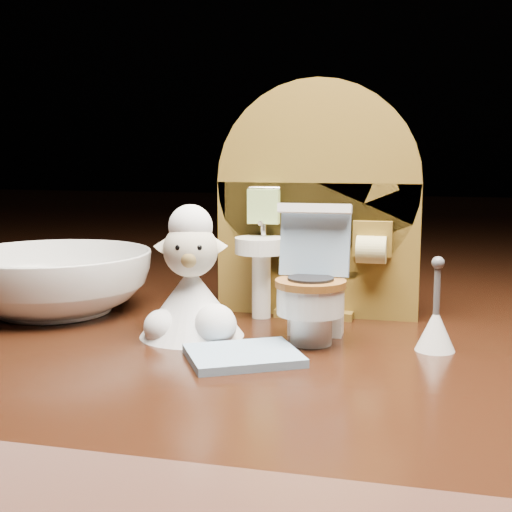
{
  "coord_description": "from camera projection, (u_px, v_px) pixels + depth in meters",
  "views": [
    {
      "loc": [
        0.07,
        -0.39,
        0.11
      ],
      "look_at": [
        -0.03,
        0.01,
        0.05
      ],
      "focal_mm": 50.0,
      "sensor_mm": 36.0,
      "label": 1
    }
  ],
  "objects": [
    {
      "name": "ceramic_bowl",
      "position": [
        54.0,
        282.0,
        0.47
      ],
      "size": [
        0.14,
        0.14,
        0.04
      ],
      "primitive_type": "imported",
      "rotation": [
        0.0,
        0.0,
        -0.09
      ],
      "color": "white",
      "rests_on": "ground"
    },
    {
      "name": "toy_toilet",
      "position": [
        313.0,
        291.0,
        0.4
      ],
      "size": [
        0.04,
        0.05,
        0.08
      ],
      "rotation": [
        0.0,
        0.0,
        0.03
      ],
      "color": "white",
      "rests_on": "ground"
    },
    {
      "name": "toilet_brush",
      "position": [
        436.0,
        326.0,
        0.38
      ],
      "size": [
        0.02,
        0.02,
        0.05
      ],
      "color": "white",
      "rests_on": "ground"
    },
    {
      "name": "plush_lamb",
      "position": [
        192.0,
        291.0,
        0.41
      ],
      "size": [
        0.06,
        0.06,
        0.08
      ],
      "rotation": [
        0.0,
        0.0,
        0.26
      ],
      "color": "white",
      "rests_on": "ground"
    },
    {
      "name": "bath_mat",
      "position": [
        243.0,
        356.0,
        0.37
      ],
      "size": [
        0.07,
        0.07,
        0.0
      ],
      "primitive_type": "cube",
      "rotation": [
        0.0,
        0.0,
        0.51
      ],
      "color": "#84A6C6",
      "rests_on": "ground"
    },
    {
      "name": "backdrop_panel",
      "position": [
        316.0,
        213.0,
        0.46
      ],
      "size": [
        0.13,
        0.05,
        0.15
      ],
      "color": "brown",
      "rests_on": "ground"
    }
  ]
}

